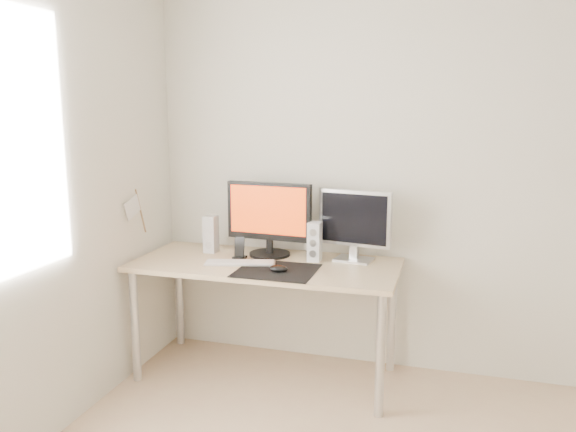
{
  "coord_description": "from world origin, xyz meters",
  "views": [
    {
      "loc": [
        0.12,
        -1.73,
        1.64
      ],
      "look_at": [
        -0.81,
        1.45,
        1.01
      ],
      "focal_mm": 35.0,
      "sensor_mm": 36.0,
      "label": 1
    }
  ],
  "objects_px": {
    "mouse": "(278,269)",
    "desk": "(266,275)",
    "main_monitor": "(269,216)",
    "keyboard": "(240,263)",
    "speaker_right": "(315,242)",
    "phone_dock": "(240,252)",
    "second_monitor": "(355,222)",
    "speaker_left": "(211,234)"
  },
  "relations": [
    {
      "from": "desk",
      "to": "keyboard",
      "type": "xyz_separation_m",
      "value": [
        -0.14,
        -0.07,
        0.09
      ]
    },
    {
      "from": "speaker_left",
      "to": "keyboard",
      "type": "bearing_deg",
      "value": -37.07
    },
    {
      "from": "main_monitor",
      "to": "second_monitor",
      "type": "height_order",
      "value": "main_monitor"
    },
    {
      "from": "speaker_right",
      "to": "second_monitor",
      "type": "bearing_deg",
      "value": 16.73
    },
    {
      "from": "speaker_left",
      "to": "speaker_right",
      "type": "bearing_deg",
      "value": -1.6
    },
    {
      "from": "desk",
      "to": "phone_dock",
      "type": "distance_m",
      "value": 0.22
    },
    {
      "from": "main_monitor",
      "to": "speaker_left",
      "type": "height_order",
      "value": "main_monitor"
    },
    {
      "from": "mouse",
      "to": "keyboard",
      "type": "distance_m",
      "value": 0.29
    },
    {
      "from": "speaker_right",
      "to": "keyboard",
      "type": "bearing_deg",
      "value": -154.55
    },
    {
      "from": "mouse",
      "to": "phone_dock",
      "type": "distance_m",
      "value": 0.39
    },
    {
      "from": "mouse",
      "to": "speaker_left",
      "type": "bearing_deg",
      "value": 149.87
    },
    {
      "from": "second_monitor",
      "to": "speaker_right",
      "type": "relative_size",
      "value": 1.87
    },
    {
      "from": "mouse",
      "to": "second_monitor",
      "type": "xyz_separation_m",
      "value": [
        0.37,
        0.37,
        0.22
      ]
    },
    {
      "from": "desk",
      "to": "second_monitor",
      "type": "xyz_separation_m",
      "value": [
        0.51,
        0.19,
        0.32
      ]
    },
    {
      "from": "speaker_left",
      "to": "phone_dock",
      "type": "bearing_deg",
      "value": -23.59
    },
    {
      "from": "second_monitor",
      "to": "phone_dock",
      "type": "distance_m",
      "value": 0.73
    },
    {
      "from": "speaker_right",
      "to": "keyboard",
      "type": "distance_m",
      "value": 0.47
    },
    {
      "from": "desk",
      "to": "main_monitor",
      "type": "xyz_separation_m",
      "value": [
        -0.03,
        0.16,
        0.33
      ]
    },
    {
      "from": "main_monitor",
      "to": "phone_dock",
      "type": "distance_m",
      "value": 0.29
    },
    {
      "from": "second_monitor",
      "to": "phone_dock",
      "type": "xyz_separation_m",
      "value": [
        -0.69,
        -0.15,
        -0.2
      ]
    },
    {
      "from": "mouse",
      "to": "desk",
      "type": "distance_m",
      "value": 0.25
    },
    {
      "from": "speaker_right",
      "to": "phone_dock",
      "type": "bearing_deg",
      "value": -169.52
    },
    {
      "from": "keyboard",
      "to": "phone_dock",
      "type": "relative_size",
      "value": 3.17
    },
    {
      "from": "second_monitor",
      "to": "speaker_right",
      "type": "height_order",
      "value": "second_monitor"
    },
    {
      "from": "main_monitor",
      "to": "phone_dock",
      "type": "xyz_separation_m",
      "value": [
        -0.15,
        -0.12,
        -0.21
      ]
    },
    {
      "from": "mouse",
      "to": "second_monitor",
      "type": "bearing_deg",
      "value": 45.42
    },
    {
      "from": "desk",
      "to": "keyboard",
      "type": "height_order",
      "value": "keyboard"
    },
    {
      "from": "speaker_right",
      "to": "desk",
      "type": "bearing_deg",
      "value": -156.35
    },
    {
      "from": "speaker_left",
      "to": "main_monitor",
      "type": "bearing_deg",
      "value": 3.06
    },
    {
      "from": "main_monitor",
      "to": "keyboard",
      "type": "relative_size",
      "value": 1.26
    },
    {
      "from": "second_monitor",
      "to": "desk",
      "type": "bearing_deg",
      "value": -159.44
    },
    {
      "from": "desk",
      "to": "phone_dock",
      "type": "height_order",
      "value": "phone_dock"
    },
    {
      "from": "desk",
      "to": "speaker_right",
      "type": "distance_m",
      "value": 0.36
    },
    {
      "from": "desk",
      "to": "phone_dock",
      "type": "xyz_separation_m",
      "value": [
        -0.18,
        0.04,
        0.12
      ]
    },
    {
      "from": "speaker_left",
      "to": "phone_dock",
      "type": "height_order",
      "value": "speaker_left"
    },
    {
      "from": "phone_dock",
      "to": "mouse",
      "type": "bearing_deg",
      "value": -34.5
    },
    {
      "from": "mouse",
      "to": "main_monitor",
      "type": "bearing_deg",
      "value": 115.94
    },
    {
      "from": "main_monitor",
      "to": "keyboard",
      "type": "xyz_separation_m",
      "value": [
        -0.11,
        -0.24,
        -0.25
      ]
    },
    {
      "from": "speaker_left",
      "to": "keyboard",
      "type": "distance_m",
      "value": 0.37
    },
    {
      "from": "main_monitor",
      "to": "phone_dock",
      "type": "bearing_deg",
      "value": -140.67
    },
    {
      "from": "keyboard",
      "to": "phone_dock",
      "type": "xyz_separation_m",
      "value": [
        -0.05,
        0.11,
        0.03
      ]
    },
    {
      "from": "keyboard",
      "to": "desk",
      "type": "bearing_deg",
      "value": 28.96
    }
  ]
}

